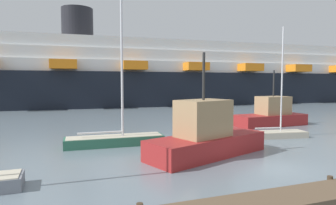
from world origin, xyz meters
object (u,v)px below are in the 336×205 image
sailboat_2 (115,137)px  fishing_boat_1 (206,136)px  fishing_boat_0 (271,115)px  channel_buoy_0 (229,128)px  sailboat_0 (276,133)px  cruise_ship (180,76)px

sailboat_2 → fishing_boat_1: (5.11, -5.10, 0.65)m
fishing_boat_0 → channel_buoy_0: fishing_boat_0 is taller
sailboat_0 → fishing_boat_1: sailboat_0 is taller
sailboat_2 → fishing_boat_0: (17.99, 4.43, 0.52)m
cruise_ship → fishing_boat_1: bearing=-107.6°
sailboat_2 → channel_buoy_0: bearing=16.5°
sailboat_0 → sailboat_2: (-13.69, 1.57, 0.22)m
sailboat_2 → cruise_ship: 44.86m
sailboat_0 → channel_buoy_0: size_ratio=6.64×
fishing_boat_1 → channel_buoy_0: 10.53m
channel_buoy_0 → cruise_ship: (9.26, 36.25, 5.91)m
cruise_ship → sailboat_2: bearing=-116.0°
sailboat_0 → fishing_boat_1: size_ratio=1.04×
fishing_boat_1 → cruise_ship: cruise_ship is taller
channel_buoy_0 → fishing_boat_0: bearing=13.0°
sailboat_2 → channel_buoy_0: size_ratio=9.58×
fishing_boat_0 → fishing_boat_1: 16.03m
channel_buoy_0 → sailboat_2: bearing=-165.7°
sailboat_2 → fishing_boat_0: bearing=16.0°
fishing_boat_0 → cruise_ship: (3.02, 34.81, 5.02)m
sailboat_0 → fishing_boat_0: bearing=63.4°
fishing_boat_0 → cruise_ship: 35.30m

